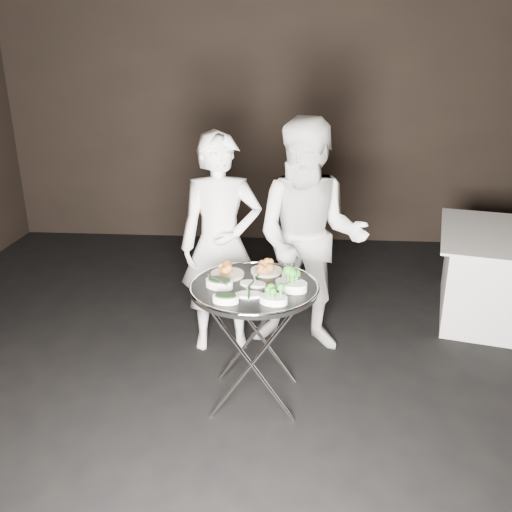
# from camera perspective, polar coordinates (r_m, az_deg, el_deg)

# --- Properties ---
(floor) EXTENTS (6.00, 7.00, 0.05)m
(floor) POSITION_cam_1_polar(r_m,az_deg,el_deg) (3.54, -2.31, -17.09)
(floor) COLOR black
(floor) RESTS_ON ground
(wall_back) EXTENTS (6.00, 0.05, 3.00)m
(wall_back) POSITION_cam_1_polar(r_m,az_deg,el_deg) (6.34, 1.18, 14.95)
(wall_back) COLOR black
(wall_back) RESTS_ON floor
(tray_stand) EXTENTS (0.54, 0.46, 0.79)m
(tray_stand) POSITION_cam_1_polar(r_m,az_deg,el_deg) (3.45, -0.19, -8.75)
(tray_stand) COLOR silver
(tray_stand) RESTS_ON floor
(serving_tray) EXTENTS (0.79, 0.79, 0.04)m
(serving_tray) POSITION_cam_1_polar(r_m,az_deg,el_deg) (3.28, -0.20, -3.33)
(serving_tray) COLOR black
(serving_tray) RESTS_ON tray_stand
(potato_plate_a) EXTENTS (0.21, 0.21, 0.08)m
(potato_plate_a) POSITION_cam_1_polar(r_m,az_deg,el_deg) (3.42, -3.03, -1.56)
(potato_plate_a) COLOR beige
(potato_plate_a) RESTS_ON serving_tray
(potato_plate_b) EXTENTS (0.20, 0.20, 0.07)m
(potato_plate_b) POSITION_cam_1_polar(r_m,az_deg,el_deg) (3.47, 1.10, -1.23)
(potato_plate_b) COLOR beige
(potato_plate_b) RESTS_ON serving_tray
(greens_bowl) EXTENTS (0.12, 0.12, 0.07)m
(greens_bowl) POSITION_cam_1_polar(r_m,az_deg,el_deg) (3.37, 3.73, -1.98)
(greens_bowl) COLOR white
(greens_bowl) RESTS_ON serving_tray
(asparagus_plate_a) EXTENTS (0.18, 0.13, 0.03)m
(asparagus_plate_a) POSITION_cam_1_polar(r_m,az_deg,el_deg) (3.28, -0.33, -2.86)
(asparagus_plate_a) COLOR white
(asparagus_plate_a) RESTS_ON serving_tray
(asparagus_plate_b) EXTENTS (0.17, 0.10, 0.03)m
(asparagus_plate_b) POSITION_cam_1_polar(r_m,az_deg,el_deg) (3.14, -0.75, -4.00)
(asparagus_plate_b) COLOR white
(asparagus_plate_b) RESTS_ON serving_tray
(spinach_bowl_a) EXTENTS (0.20, 0.17, 0.07)m
(spinach_bowl_a) POSITION_cam_1_polar(r_m,az_deg,el_deg) (3.26, -3.88, -2.76)
(spinach_bowl_a) COLOR white
(spinach_bowl_a) RESTS_ON serving_tray
(spinach_bowl_b) EXTENTS (0.16, 0.11, 0.06)m
(spinach_bowl_b) POSITION_cam_1_polar(r_m,az_deg,el_deg) (3.07, -3.22, -4.40)
(spinach_bowl_b) COLOR white
(spinach_bowl_b) RESTS_ON serving_tray
(broccoli_bowl_a) EXTENTS (0.24, 0.21, 0.08)m
(broccoli_bowl_a) POSITION_cam_1_polar(r_m,az_deg,el_deg) (3.22, 3.74, -2.94)
(broccoli_bowl_a) COLOR white
(broccoli_bowl_a) RESTS_ON serving_tray
(broccoli_bowl_b) EXTENTS (0.18, 0.15, 0.07)m
(broccoli_bowl_b) POSITION_cam_1_polar(r_m,az_deg,el_deg) (3.05, 1.86, -4.44)
(broccoli_bowl_b) COLOR white
(broccoli_bowl_b) RESTS_ON serving_tray
(serving_utensils) EXTENTS (0.59, 0.42, 0.01)m
(serving_utensils) POSITION_cam_1_polar(r_m,az_deg,el_deg) (3.32, 0.18, -1.86)
(serving_utensils) COLOR silver
(serving_utensils) RESTS_ON serving_tray
(waiter_left) EXTENTS (0.65, 0.47, 1.64)m
(waiter_left) POSITION_cam_1_polar(r_m,az_deg,el_deg) (3.96, -3.71, 1.19)
(waiter_left) COLOR silver
(waiter_left) RESTS_ON floor
(waiter_right) EXTENTS (0.93, 0.77, 1.74)m
(waiter_right) POSITION_cam_1_polar(r_m,az_deg,el_deg) (3.94, 5.65, 1.80)
(waiter_right) COLOR silver
(waiter_right) RESTS_ON floor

